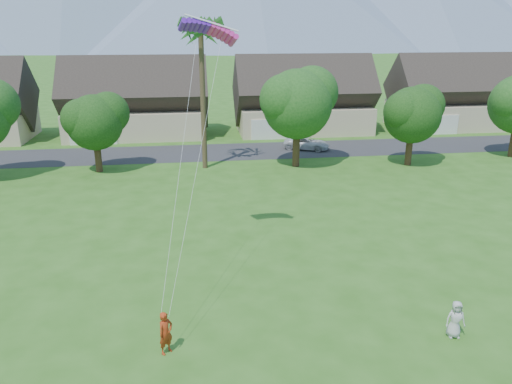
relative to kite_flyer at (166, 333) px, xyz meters
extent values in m
cube|color=#2D2D30|center=(4.45, 31.44, -0.86)|extent=(90.00, 7.00, 0.01)
imported|color=#A53112|center=(0.00, 0.00, 0.00)|extent=(0.74, 0.73, 1.73)
imported|color=#B7B6B2|center=(11.38, -0.49, -0.08)|extent=(0.83, 0.60, 1.57)
imported|color=silver|center=(12.85, 31.44, -0.24)|extent=(4.96, 3.74, 1.25)
cube|color=beige|center=(-4.55, 40.44, 0.64)|extent=(15.00, 8.00, 3.00)
cube|color=#382D28|center=(-4.55, 40.44, 3.92)|extent=(15.75, 8.15, 8.15)
cube|color=silver|center=(-8.75, 36.38, 0.24)|extent=(4.80, 0.12, 2.20)
cube|color=beige|center=(14.45, 40.44, 0.64)|extent=(15.00, 8.00, 3.00)
cube|color=#382D28|center=(14.45, 40.44, 3.92)|extent=(15.75, 8.15, 8.15)
cube|color=silver|center=(10.25, 36.38, 0.24)|extent=(4.80, 0.12, 2.20)
cube|color=beige|center=(33.45, 40.44, 0.64)|extent=(15.00, 8.00, 3.00)
cube|color=#382D28|center=(33.45, 40.44, 3.92)|extent=(15.75, 8.15, 8.15)
cube|color=silver|center=(29.25, 36.38, 0.24)|extent=(4.80, 0.12, 2.20)
cylinder|color=#47301C|center=(-6.55, 25.94, 0.23)|extent=(0.56, 0.56, 2.18)
sphere|color=#214916|center=(-6.55, 25.94, 3.35)|extent=(4.62, 4.62, 4.62)
cylinder|color=#47301C|center=(10.45, 25.44, 0.55)|extent=(0.62, 0.62, 2.82)
sphere|color=#214916|center=(10.45, 25.44, 4.59)|extent=(5.98, 5.98, 5.98)
cylinder|color=#47301C|center=(20.45, 24.44, 0.29)|extent=(0.58, 0.58, 2.30)
sphere|color=#214916|center=(20.45, 24.44, 3.60)|extent=(4.90, 4.90, 4.90)
cylinder|color=#4C3D26|center=(2.45, 25.94, 5.14)|extent=(0.44, 0.44, 12.00)
sphere|color=#286021|center=(2.45, 25.94, 11.44)|extent=(3.00, 3.00, 3.00)
cube|color=#5E19BF|center=(1.67, 8.74, 10.88)|extent=(1.46, 1.12, 0.50)
cube|color=#DF2994|center=(3.04, 8.74, 10.88)|extent=(1.46, 1.12, 0.50)
camera|label=1|loc=(1.21, -16.43, 11.02)|focal=35.00mm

